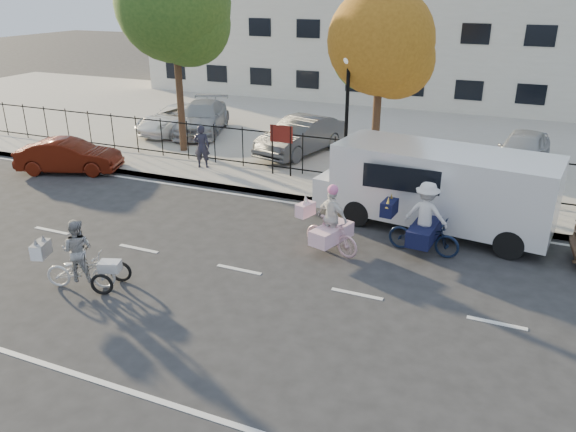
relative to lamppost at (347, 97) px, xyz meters
The scene contains 21 objects.
ground 7.50m from the lamppost, 94.21° to the right, with size 120.00×120.00×0.00m, color #333334.
road_markings 7.49m from the lamppost, 94.21° to the right, with size 60.00×9.52×0.01m, color silver, non-canonical shape.
curb 3.54m from the lamppost, 105.95° to the right, with size 60.00×0.10×0.15m, color #A8A399.
sidewalk 3.16m from the lamppost, 125.54° to the right, with size 60.00×2.20×0.15m, color #A8A399.
parking_lot 8.76m from the lamppost, 93.49° to the left, with size 60.00×15.60×0.15m, color #A8A399.
iron_fence 2.30m from the lamppost, 141.34° to the left, with size 58.00×0.06×1.50m, color black, non-canonical shape.
building 18.21m from the lamppost, 91.57° to the left, with size 34.00×10.00×6.00m, color silver.
lamppost is the anchor object (origin of this frame).
street_sign 2.90m from the lamppost, behind, with size 0.85×0.06×1.80m.
zebra_trike 9.91m from the lamppost, 110.88° to the right, with size 1.95×1.25×1.68m.
unicorn_bike 5.67m from the lamppost, 76.20° to the right, with size 1.90×1.37×1.87m.
bull_bike 5.81m from the lamppost, 49.95° to the right, with size 2.10×1.45×1.94m.
white_van 4.53m from the lamppost, 33.76° to the right, with size 6.75×2.95×2.31m.
red_sedan 10.48m from the lamppost, 166.61° to the right, with size 1.30×3.72×1.22m, color #4F1409.
pedestrian 5.85m from the lamppost, behind, with size 0.58×0.38×1.60m, color black.
lot_car_a 9.57m from the lamppost, 152.30° to the left, with size 1.92×4.72×1.37m, color #9FA2A6.
lot_car_b 10.39m from the lamppost, 156.75° to the left, with size 2.04×4.42×1.23m, color white.
lot_car_c 4.57m from the lamppost, 133.96° to the left, with size 1.53×4.38×1.44m, color #46494D.
lot_car_d 7.34m from the lamppost, 37.99° to the left, with size 1.61×4.00×1.36m, color #A4A7AC.
tree_west 7.79m from the lamppost, 168.62° to the left, with size 4.37×4.37×8.02m.
tree_mid 2.20m from the lamppost, 61.64° to the left, with size 3.59×3.56×6.53m.
Camera 1 is at (5.90, -10.76, 6.47)m, focal length 35.00 mm.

